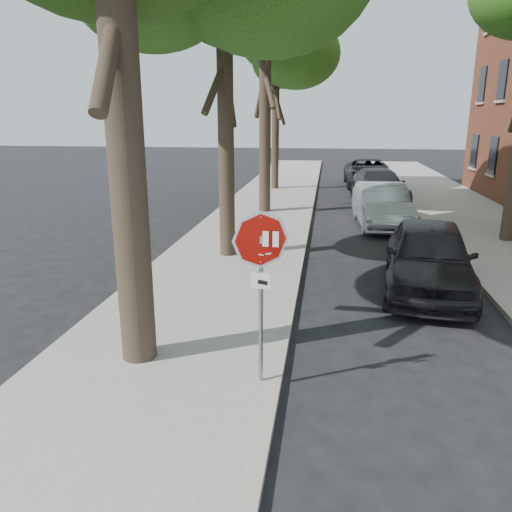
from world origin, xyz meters
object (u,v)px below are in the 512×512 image
at_px(stop_sign, 261,265).
at_px(car_b, 382,205).
at_px(car_a, 429,256).
at_px(tree_far, 276,52).
at_px(tree_mid_b, 265,8).
at_px(car_d, 369,173).
at_px(car_c, 378,186).

distance_m(stop_sign, car_b, 12.52).
bearing_deg(car_a, tree_far, 115.76).
bearing_deg(tree_far, tree_mid_b, -87.56).
height_order(tree_far, car_d, tree_far).
relative_size(car_b, car_d, 0.84).
bearing_deg(car_d, car_c, -91.05).
bearing_deg(stop_sign, car_a, 56.39).
distance_m(car_b, car_c, 5.44).
bearing_deg(car_b, car_c, 82.27).
relative_size(car_a, car_c, 0.89).
height_order(tree_mid_b, tree_far, tree_mid_b).
bearing_deg(car_d, tree_mid_b, -119.65).
bearing_deg(stop_sign, car_b, 76.46).
bearing_deg(car_a, car_b, 100.60).
bearing_deg(car_b, stop_sign, -107.24).
distance_m(stop_sign, tree_far, 21.88).
bearing_deg(tree_mid_b, stop_sign, -83.05).
bearing_deg(car_b, car_a, -90.65).
height_order(car_a, car_d, car_a).
height_order(stop_sign, car_a, stop_sign).
relative_size(car_a, car_b, 1.01).
distance_m(tree_mid_b, car_c, 9.42).
bearing_deg(stop_sign, tree_mid_b, 96.95).
bearing_deg(tree_far, stop_sign, -84.54).
relative_size(stop_sign, car_c, 0.48).
height_order(car_b, car_d, same).
distance_m(tree_far, car_c, 9.08).
height_order(tree_far, car_a, tree_far).
distance_m(tree_far, car_a, 18.18).
relative_size(tree_mid_b, tree_far, 1.11).
bearing_deg(stop_sign, car_c, 79.35).
relative_size(stop_sign, tree_mid_b, 0.25).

